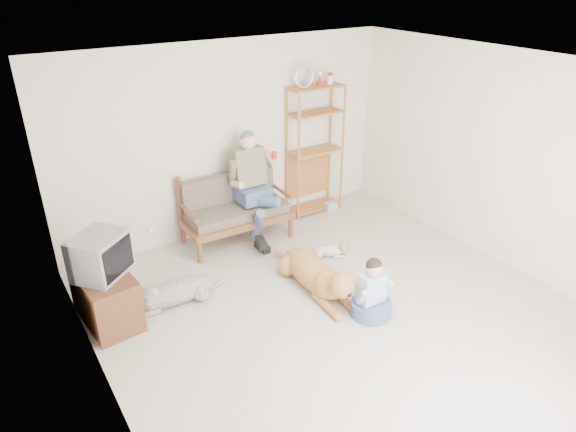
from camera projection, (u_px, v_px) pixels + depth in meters
floor at (349, 321)px, 5.70m from camera, size 5.50×5.50×0.00m
ceiling at (365, 74)px, 4.50m from camera, size 5.50×5.50×0.00m
wall_back at (229, 140)px, 7.16m from camera, size 5.00×0.00×5.00m
wall_left at (100, 290)px, 3.88m from camera, size 0.00×5.50×5.50m
wall_right at (513, 164)px, 6.31m from camera, size 0.00×5.50×5.50m
loveseat at (234, 207)px, 7.20m from camera, size 1.52×0.75×0.95m
man at (255, 195)px, 7.04m from camera, size 0.59×0.84×1.36m
etagere at (315, 150)px, 7.82m from camera, size 0.88×0.38×2.29m
book_stack at (331, 206)px, 8.23m from camera, size 0.19×0.14×0.12m
tv_stand at (105, 297)px, 5.59m from camera, size 0.58×0.94×0.60m
crt_tv at (101, 255)px, 5.35m from camera, size 0.71×0.69×0.46m
wall_outlet at (152, 229)px, 7.01m from camera, size 0.12×0.02×0.08m
golden_retriever at (318, 276)px, 6.14m from camera, size 0.48×1.67×0.50m
shaggy_dog at (164, 294)px, 5.88m from camera, size 1.37×0.34×0.40m
terrier at (333, 250)px, 6.92m from camera, size 0.50×0.39×0.22m
child at (372, 295)px, 5.70m from camera, size 0.46×0.46×0.73m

